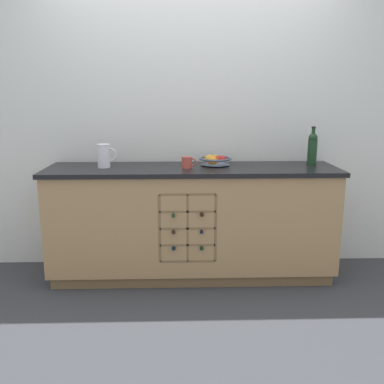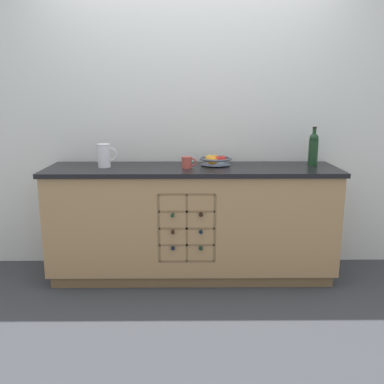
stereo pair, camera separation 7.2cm
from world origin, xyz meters
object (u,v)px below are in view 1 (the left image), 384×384
at_px(fruit_bowl, 215,160).
at_px(standing_wine_bottle, 312,148).
at_px(white_pitcher, 104,155).
at_px(ceramic_mug, 187,162).

height_order(fruit_bowl, standing_wine_bottle, standing_wine_bottle).
xyz_separation_m(fruit_bowl, white_pitcher, (-0.88, -0.08, 0.05)).
xyz_separation_m(white_pitcher, standing_wine_bottle, (1.66, 0.06, 0.04)).
bearing_deg(fruit_bowl, ceramic_mug, -152.13).
relative_size(fruit_bowl, white_pitcher, 1.40).
height_order(ceramic_mug, standing_wine_bottle, standing_wine_bottle).
bearing_deg(standing_wine_bottle, white_pitcher, -177.98).
height_order(white_pitcher, ceramic_mug, white_pitcher).
distance_m(ceramic_mug, standing_wine_bottle, 1.02).
bearing_deg(ceramic_mug, white_pitcher, 176.20).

